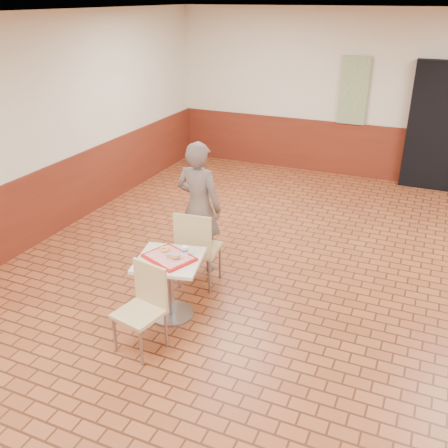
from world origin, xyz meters
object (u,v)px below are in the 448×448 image
at_px(serving_tray, 169,257).
at_px(paper_cup, 184,250).
at_px(ring_donut, 164,249).
at_px(long_john_donut, 173,256).
at_px(chair_main_front, 144,304).
at_px(main_table, 170,278).
at_px(customer, 199,207).
at_px(chair_main_back, 197,245).

distance_m(serving_tray, paper_cup, 0.17).
height_order(ring_donut, long_john_donut, long_john_donut).
bearing_deg(ring_donut, chair_main_front, -78.65).
bearing_deg(main_table, long_john_donut, -16.25).
xyz_separation_m(chair_main_front, ring_donut, (-0.13, 0.64, 0.25)).
bearing_deg(long_john_donut, customer, 102.69).
bearing_deg(chair_main_back, ring_donut, 74.13).
distance_m(ring_donut, paper_cup, 0.24).
bearing_deg(customer, long_john_donut, 108.01).
xyz_separation_m(customer, ring_donut, (0.08, -1.00, -0.08)).
height_order(chair_main_front, customer, customer).
bearing_deg(chair_main_back, serving_tray, 84.70).
height_order(customer, ring_donut, customer).
distance_m(customer, long_john_donut, 1.14).
height_order(main_table, paper_cup, paper_cup).
height_order(serving_tray, long_john_donut, long_john_donut).
bearing_deg(long_john_donut, paper_cup, 59.67).
bearing_deg(ring_donut, paper_cup, 2.84).
relative_size(serving_tray, paper_cup, 5.23).
bearing_deg(paper_cup, customer, 107.81).
height_order(main_table, chair_main_back, chair_main_back).
xyz_separation_m(main_table, serving_tray, (-0.00, 0.00, 0.24)).
bearing_deg(long_john_donut, chair_main_front, -93.93).
relative_size(chair_main_back, long_john_donut, 5.78).
bearing_deg(customer, main_table, 105.18).
height_order(long_john_donut, paper_cup, paper_cup).
height_order(chair_main_back, paper_cup, chair_main_back).
height_order(main_table, chair_main_front, chair_main_front).
height_order(chair_main_front, chair_main_back, chair_main_back).
bearing_deg(paper_cup, ring_donut, -177.16).
xyz_separation_m(customer, long_john_donut, (0.25, -1.11, -0.07)).
bearing_deg(chair_main_back, chair_main_front, 85.47).
bearing_deg(ring_donut, main_table, -39.97).
xyz_separation_m(serving_tray, paper_cup, (0.13, 0.10, 0.06)).
bearing_deg(chair_main_front, paper_cup, 92.33).
relative_size(main_table, chair_main_front, 0.79).
xyz_separation_m(long_john_donut, paper_cup, (0.07, 0.12, 0.02)).
distance_m(main_table, serving_tray, 0.24).
distance_m(chair_main_front, ring_donut, 0.70).
height_order(chair_main_front, paper_cup, chair_main_front).
relative_size(main_table, long_john_donut, 4.13).
bearing_deg(serving_tray, chair_main_front, -87.59).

